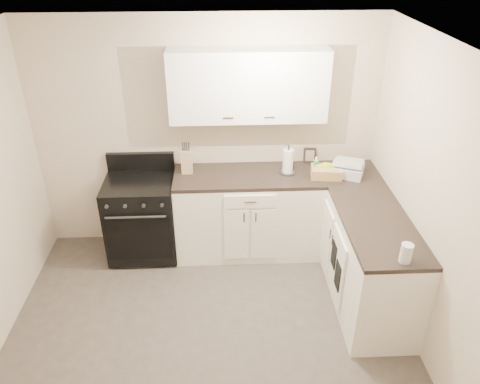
{
  "coord_description": "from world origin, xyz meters",
  "views": [
    {
      "loc": [
        0.14,
        -2.8,
        3.18
      ],
      "look_at": [
        0.31,
        0.85,
        1.11
      ],
      "focal_mm": 35.0,
      "sensor_mm": 36.0,
      "label": 1
    }
  ],
  "objects_px": {
    "knife_block": "(187,162)",
    "paper_towel": "(288,161)",
    "countertop_grill": "(348,170)",
    "stove": "(142,218)",
    "wicker_basket": "(326,172)"
  },
  "relations": [
    {
      "from": "knife_block",
      "to": "paper_towel",
      "type": "relative_size",
      "value": 0.95
    },
    {
      "from": "paper_towel",
      "to": "countertop_grill",
      "type": "bearing_deg",
      "value": -7.03
    },
    {
      "from": "stove",
      "to": "countertop_grill",
      "type": "bearing_deg",
      "value": -0.66
    },
    {
      "from": "stove",
      "to": "countertop_grill",
      "type": "distance_m",
      "value": 2.24
    },
    {
      "from": "knife_block",
      "to": "countertop_grill",
      "type": "xyz_separation_m",
      "value": [
        1.67,
        -0.13,
        -0.07
      ]
    },
    {
      "from": "stove",
      "to": "countertop_grill",
      "type": "height_order",
      "value": "countertop_grill"
    },
    {
      "from": "knife_block",
      "to": "wicker_basket",
      "type": "height_order",
      "value": "knife_block"
    },
    {
      "from": "stove",
      "to": "paper_towel",
      "type": "height_order",
      "value": "paper_towel"
    },
    {
      "from": "stove",
      "to": "knife_block",
      "type": "height_order",
      "value": "knife_block"
    },
    {
      "from": "paper_towel",
      "to": "countertop_grill",
      "type": "xyz_separation_m",
      "value": [
        0.62,
        -0.08,
        -0.08
      ]
    },
    {
      "from": "stove",
      "to": "countertop_grill",
      "type": "xyz_separation_m",
      "value": [
        2.18,
        -0.02,
        0.53
      ]
    },
    {
      "from": "knife_block",
      "to": "wicker_basket",
      "type": "distance_m",
      "value": 1.44
    },
    {
      "from": "wicker_basket",
      "to": "countertop_grill",
      "type": "relative_size",
      "value": 1.07
    },
    {
      "from": "wicker_basket",
      "to": "paper_towel",
      "type": "bearing_deg",
      "value": 164.57
    },
    {
      "from": "stove",
      "to": "knife_block",
      "type": "bearing_deg",
      "value": 12.21
    }
  ]
}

